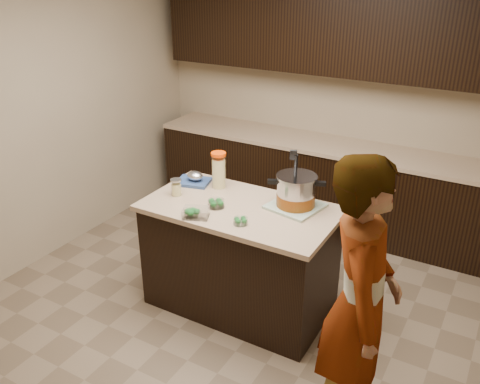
{
  "coord_description": "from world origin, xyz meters",
  "views": [
    {
      "loc": [
        1.7,
        -2.97,
        2.59
      ],
      "look_at": [
        0.0,
        0.0,
        1.02
      ],
      "focal_mm": 38.0,
      "sensor_mm": 36.0,
      "label": 1
    }
  ],
  "objects_px": {
    "island": "(240,257)",
    "person": "(359,305)",
    "stock_pot": "(296,193)",
    "lemonade_pitcher": "(219,171)"
  },
  "relations": [
    {
      "from": "stock_pot",
      "to": "person",
      "type": "height_order",
      "value": "person"
    },
    {
      "from": "stock_pot",
      "to": "lemonade_pitcher",
      "type": "relative_size",
      "value": 1.47
    },
    {
      "from": "person",
      "to": "island",
      "type": "bearing_deg",
      "value": 41.37
    },
    {
      "from": "stock_pot",
      "to": "island",
      "type": "bearing_deg",
      "value": -176.1
    },
    {
      "from": "stock_pot",
      "to": "person",
      "type": "xyz_separation_m",
      "value": [
        0.78,
        -0.89,
        -0.14
      ]
    },
    {
      "from": "stock_pot",
      "to": "person",
      "type": "bearing_deg",
      "value": -72.53
    },
    {
      "from": "stock_pot",
      "to": "lemonade_pitcher",
      "type": "xyz_separation_m",
      "value": [
        -0.69,
        0.03,
        0.02
      ]
    },
    {
      "from": "island",
      "to": "person",
      "type": "relative_size",
      "value": 0.83
    },
    {
      "from": "island",
      "to": "person",
      "type": "height_order",
      "value": "person"
    },
    {
      "from": "island",
      "to": "stock_pot",
      "type": "bearing_deg",
      "value": 27.72
    }
  ]
}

